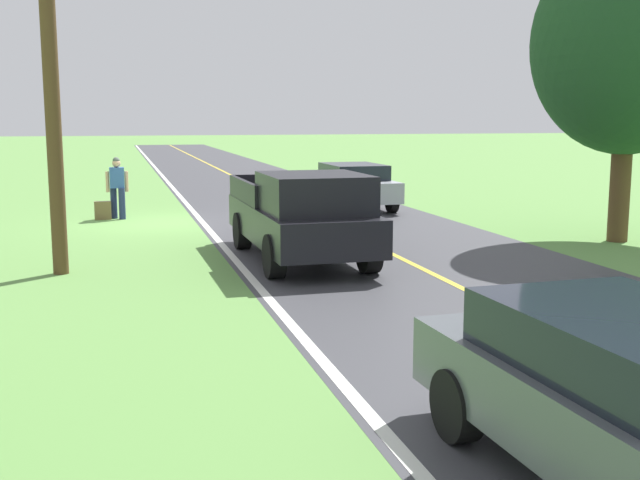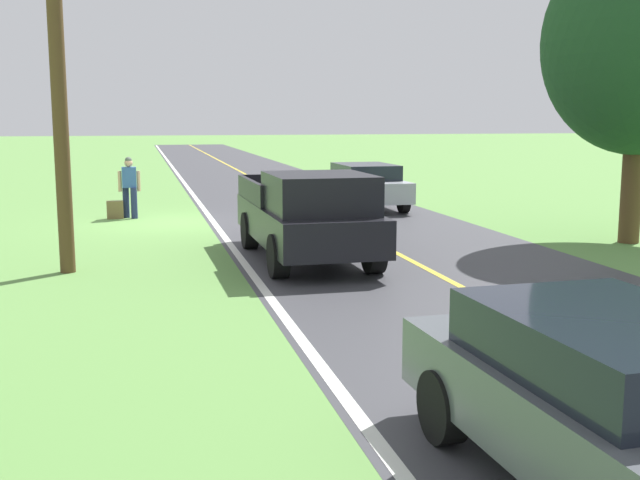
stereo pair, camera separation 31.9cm
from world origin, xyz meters
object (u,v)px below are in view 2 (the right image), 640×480
object	(u,v)px
sedan_ahead_same_lane	(625,406)
sedan_near_oncoming	(364,185)
suitcase_carried	(115,210)
pickup_truck_passing	(309,214)
utility_pole_roadside	(57,57)
hitchhiker_walking	(129,184)

from	to	relation	value
sedan_ahead_same_lane	sedan_near_oncoming	world-z (taller)	same
suitcase_carried	pickup_truck_passing	bearing A→B (deg)	26.17
utility_pole_roadside	hitchhiker_walking	bearing A→B (deg)	-98.01
hitchhiker_walking	pickup_truck_passing	size ratio (longest dim) A/B	0.32
sedan_near_oncoming	hitchhiker_walking	bearing A→B (deg)	5.70
hitchhiker_walking	suitcase_carried	xyz separation A→B (m)	(0.42, 0.09, -0.72)
hitchhiker_walking	pickup_truck_passing	xyz separation A→B (m)	(-3.52, 7.80, -0.01)
suitcase_carried	sedan_ahead_same_lane	distance (m)	18.33
suitcase_carried	utility_pole_roadside	bearing A→B (deg)	-5.94
suitcase_carried	utility_pole_roadside	size ratio (longest dim) A/B	0.07
suitcase_carried	utility_pole_roadside	world-z (taller)	utility_pole_roadside
suitcase_carried	pickup_truck_passing	size ratio (longest dim) A/B	0.09
suitcase_carried	pickup_truck_passing	xyz separation A→B (m)	(-3.94, 7.71, 0.71)
utility_pole_roadside	pickup_truck_passing	bearing A→B (deg)	-179.83
hitchhiker_walking	pickup_truck_passing	world-z (taller)	pickup_truck_passing
pickup_truck_passing	utility_pole_roadside	bearing A→B (deg)	0.17
suitcase_carried	pickup_truck_passing	world-z (taller)	pickup_truck_passing
pickup_truck_passing	utility_pole_roadside	xyz separation A→B (m)	(4.62, 0.01, 2.97)
suitcase_carried	hitchhiker_walking	bearing A→B (deg)	100.86
sedan_ahead_same_lane	sedan_near_oncoming	size ratio (longest dim) A/B	1.01
sedan_near_oncoming	utility_pole_roadside	size ratio (longest dim) A/B	0.56
sedan_ahead_same_lane	hitchhiker_walking	bearing A→B (deg)	-78.38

